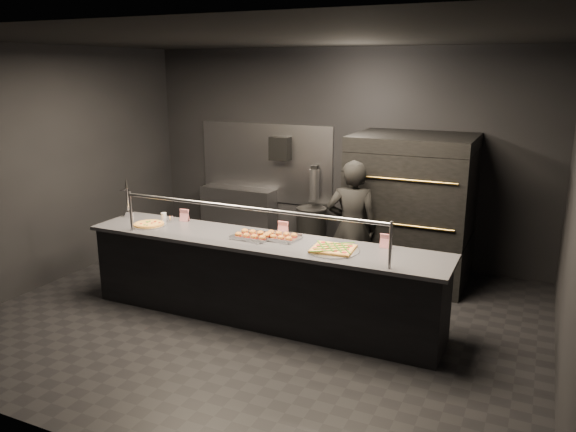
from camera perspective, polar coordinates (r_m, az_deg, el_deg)
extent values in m
plane|color=black|center=(6.42, -2.69, -10.26)|extent=(6.00, 6.00, 0.00)
plane|color=black|center=(5.82, -3.06, 17.57)|extent=(6.00, 6.00, 0.00)
cube|color=black|center=(8.20, 5.28, 6.23)|extent=(6.00, 0.04, 3.00)
cube|color=black|center=(3.97, -19.80, -3.98)|extent=(6.00, 0.04, 3.00)
cube|color=black|center=(7.78, -22.94, 4.64)|extent=(0.04, 5.00, 3.00)
cube|color=#99999E|center=(8.68, -2.31, 5.42)|extent=(2.20, 0.02, 1.20)
cube|color=black|center=(6.25, -2.74, -6.60)|extent=(4.00, 0.70, 0.88)
cube|color=#35353A|center=(6.09, -2.79, -2.57)|extent=(4.10, 0.78, 0.04)
cylinder|color=#99999E|center=(6.61, -15.67, 0.48)|extent=(0.03, 0.03, 0.45)
cylinder|color=#99999E|center=(5.24, 10.36, -2.93)|extent=(0.03, 0.03, 0.45)
cylinder|color=#99999E|center=(5.72, -4.23, 0.82)|extent=(3.00, 0.04, 0.04)
cube|color=black|center=(7.60, 12.09, -4.07)|extent=(1.50, 1.15, 0.60)
cube|color=black|center=(7.43, 12.34, 0.31)|extent=(1.50, 1.20, 0.55)
cube|color=black|center=(7.32, 12.58, 4.49)|extent=(1.50, 1.20, 0.55)
cube|color=black|center=(7.26, 12.74, 7.36)|extent=(1.50, 1.20, 0.18)
cylinder|color=gold|center=(6.85, 11.19, -0.87)|extent=(1.30, 0.02, 0.02)
cylinder|color=gold|center=(6.72, 11.43, 3.65)|extent=(1.30, 0.02, 0.02)
cube|color=#99999E|center=(8.91, -5.01, 0.03)|extent=(1.20, 0.35, 0.90)
cube|color=black|center=(8.44, -0.77, 6.87)|extent=(0.30, 0.20, 0.35)
cylinder|color=#B2B2B7|center=(8.31, 2.70, 3.23)|extent=(0.14, 0.14, 0.45)
cube|color=black|center=(8.26, 2.72, 4.93)|extent=(0.10, 0.06, 0.06)
cylinder|color=silver|center=(7.28, -15.90, 0.25)|extent=(0.13, 0.13, 0.07)
cylinder|color=silver|center=(7.25, -15.99, 1.50)|extent=(0.05, 0.05, 0.33)
cylinder|color=silver|center=(7.16, -16.45, 2.51)|extent=(0.02, 0.09, 0.02)
cone|color=black|center=(7.20, -16.12, 3.27)|extent=(0.05, 0.05, 0.13)
cylinder|color=silver|center=(6.80, -13.95, -0.90)|extent=(0.40, 0.40, 0.01)
cylinder|color=gold|center=(6.80, -13.95, -0.80)|extent=(0.35, 0.35, 0.02)
cylinder|color=gold|center=(6.80, -13.96, -0.71)|extent=(0.31, 0.31, 0.01)
cube|color=silver|center=(6.15, -3.53, -2.13)|extent=(0.50, 0.42, 0.02)
ellipsoid|color=#C6822A|center=(6.15, -5.06, -1.84)|extent=(0.08, 0.08, 0.05)
ellipsoid|color=#C6822A|center=(6.26, -4.42, -1.51)|extent=(0.08, 0.08, 0.05)
ellipsoid|color=#C6822A|center=(6.10, -4.26, -1.96)|extent=(0.08, 0.08, 0.05)
ellipsoid|color=#C6822A|center=(6.22, -3.63, -1.61)|extent=(0.08, 0.08, 0.05)
ellipsoid|color=#C6822A|center=(6.05, -3.45, -2.07)|extent=(0.08, 0.08, 0.05)
ellipsoid|color=#C6822A|center=(6.17, -2.83, -1.72)|extent=(0.08, 0.08, 0.05)
ellipsoid|color=#C6822A|center=(6.01, -2.63, -2.19)|extent=(0.08, 0.08, 0.05)
ellipsoid|color=#C6822A|center=(6.13, -2.02, -1.83)|extent=(0.08, 0.08, 0.05)
cube|color=silver|center=(6.10, -0.83, -2.23)|extent=(0.45, 0.36, 0.02)
ellipsoid|color=#C6822A|center=(6.10, -2.27, -1.96)|extent=(0.07, 0.07, 0.05)
ellipsoid|color=#C6822A|center=(6.21, -1.71, -1.64)|extent=(0.07, 0.07, 0.05)
ellipsoid|color=#C6822A|center=(6.06, -1.50, -2.07)|extent=(0.07, 0.07, 0.05)
ellipsoid|color=#C6822A|center=(6.17, -0.95, -1.74)|extent=(0.07, 0.07, 0.05)
ellipsoid|color=#C6822A|center=(6.02, -0.71, -2.18)|extent=(0.07, 0.07, 0.05)
ellipsoid|color=#C6822A|center=(6.13, -0.18, -1.84)|extent=(0.07, 0.07, 0.05)
ellipsoid|color=#C6822A|center=(5.98, 0.08, -2.28)|extent=(0.07, 0.07, 0.05)
ellipsoid|color=#C6822A|center=(6.10, 0.61, -1.95)|extent=(0.07, 0.07, 0.05)
cylinder|color=silver|center=(5.72, 4.61, -3.49)|extent=(0.53, 0.53, 0.01)
cube|color=gold|center=(5.72, 4.61, -3.34)|extent=(0.45, 0.41, 0.02)
cube|color=gold|center=(5.71, 4.61, -3.23)|extent=(0.42, 0.38, 0.01)
cube|color=#3F7F1E|center=(5.71, 4.62, -3.14)|extent=(0.40, 0.36, 0.01)
cylinder|color=silver|center=(6.93, -12.49, -0.11)|extent=(0.06, 0.06, 0.11)
cylinder|color=silver|center=(6.87, -11.77, -0.30)|extent=(0.05, 0.05, 0.09)
cube|color=white|center=(6.89, -10.48, 0.09)|extent=(0.12, 0.04, 0.15)
cube|color=white|center=(6.25, -0.51, -1.20)|extent=(0.12, 0.04, 0.15)
cube|color=white|center=(5.86, 9.91, -2.51)|extent=(0.12, 0.04, 0.15)
cylinder|color=black|center=(8.30, 2.38, -1.64)|extent=(0.44, 0.44, 0.73)
imported|color=black|center=(6.86, 6.48, -1.22)|extent=(0.70, 0.56, 1.67)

